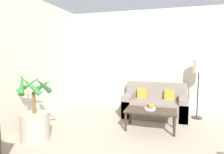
% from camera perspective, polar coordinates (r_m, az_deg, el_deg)
% --- Properties ---
extents(wall_back, '(8.63, 0.06, 2.70)m').
position_cam_1_polar(wall_back, '(5.48, 24.71, 3.95)').
color(wall_back, beige).
rests_on(wall_back, ground_plane).
extents(potted_palm, '(0.66, 0.65, 1.23)m').
position_cam_1_polar(potted_palm, '(3.91, -21.24, -11.24)').
color(potted_palm, '#ADA393').
rests_on(potted_palm, ground_plane).
extents(sofa_loveseat, '(1.51, 0.78, 0.82)m').
position_cam_1_polar(sofa_loveseat, '(5.11, 12.13, -7.89)').
color(sofa_loveseat, gray).
rests_on(sofa_loveseat, ground_plane).
extents(floor_lamp, '(0.27, 0.27, 1.42)m').
position_cam_1_polar(floor_lamp, '(5.12, 23.58, 1.83)').
color(floor_lamp, '#2D2823').
rests_on(floor_lamp, ground_plane).
extents(coffee_table, '(1.02, 0.55, 0.41)m').
position_cam_1_polar(coffee_table, '(4.19, 10.95, -9.94)').
color(coffee_table, '#38281E').
rests_on(coffee_table, ground_plane).
extents(fruit_bowl, '(0.23, 0.23, 0.04)m').
position_cam_1_polar(fruit_bowl, '(4.18, 10.78, -8.90)').
color(fruit_bowl, beige).
rests_on(fruit_bowl, coffee_table).
extents(apple_red, '(0.07, 0.07, 0.07)m').
position_cam_1_polar(apple_red, '(4.19, 10.27, -8.07)').
color(apple_red, red).
rests_on(apple_red, fruit_bowl).
extents(apple_green, '(0.07, 0.07, 0.07)m').
position_cam_1_polar(apple_green, '(4.20, 11.32, -8.03)').
color(apple_green, olive).
rests_on(apple_green, fruit_bowl).
extents(orange_fruit, '(0.09, 0.09, 0.09)m').
position_cam_1_polar(orange_fruit, '(4.12, 11.02, -8.20)').
color(orange_fruit, orange).
rests_on(orange_fruit, fruit_bowl).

